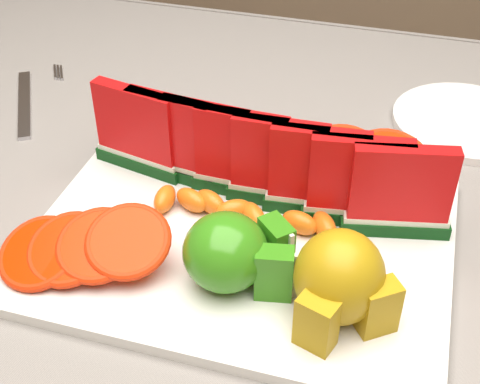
# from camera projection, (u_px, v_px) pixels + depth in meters

# --- Properties ---
(table) EXTENTS (1.40, 0.90, 0.75)m
(table) POSITION_uv_depth(u_px,v_px,m) (220.00, 291.00, 0.75)
(table) COLOR #442F1D
(table) RESTS_ON ground
(tablecloth) EXTENTS (1.53, 1.03, 0.20)m
(tablecloth) POSITION_uv_depth(u_px,v_px,m) (219.00, 251.00, 0.71)
(tablecloth) COLOR gray
(tablecloth) RESTS_ON table
(platter) EXTENTS (0.40, 0.30, 0.01)m
(platter) POSITION_uv_depth(u_px,v_px,m) (241.00, 240.00, 0.65)
(platter) COLOR silver
(platter) RESTS_ON tablecloth
(apple_cluster) EXTENTS (0.11, 0.09, 0.07)m
(apple_cluster) POSITION_uv_depth(u_px,v_px,m) (234.00, 253.00, 0.58)
(apple_cluster) COLOR #307A0C
(apple_cluster) RESTS_ON platter
(pear_cluster) EXTENTS (0.09, 0.09, 0.08)m
(pear_cluster) POSITION_uv_depth(u_px,v_px,m) (340.00, 282.00, 0.55)
(pear_cluster) COLOR #A16005
(pear_cluster) RESTS_ON platter
(side_plate) EXTENTS (0.20, 0.20, 0.01)m
(side_plate) POSITION_uv_depth(u_px,v_px,m) (466.00, 121.00, 0.83)
(side_plate) COLOR silver
(side_plate) RESTS_ON tablecloth
(fork) EXTENTS (0.10, 0.19, 0.00)m
(fork) POSITION_uv_depth(u_px,v_px,m) (28.00, 100.00, 0.87)
(fork) COLOR silver
(fork) RESTS_ON tablecloth
(watermelon_row) EXTENTS (0.39, 0.07, 0.10)m
(watermelon_row) POSITION_uv_depth(u_px,v_px,m) (260.00, 161.00, 0.67)
(watermelon_row) COLOR #07350E
(watermelon_row) RESTS_ON platter
(orange_fan_front) EXTENTS (0.17, 0.11, 0.05)m
(orange_fan_front) POSITION_uv_depth(u_px,v_px,m) (84.00, 247.00, 0.60)
(orange_fan_front) COLOR #E25E11
(orange_fan_front) RESTS_ON platter
(orange_fan_back) EXTENTS (0.34, 0.12, 0.05)m
(orange_fan_back) POSITION_uv_depth(u_px,v_px,m) (278.00, 149.00, 0.73)
(orange_fan_back) COLOR #E25E11
(orange_fan_back) RESTS_ON platter
(tangerine_segments) EXTENTS (0.19, 0.07, 0.02)m
(tangerine_segments) POSITION_uv_depth(u_px,v_px,m) (242.00, 214.00, 0.66)
(tangerine_segments) COLOR #D0400E
(tangerine_segments) RESTS_ON platter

